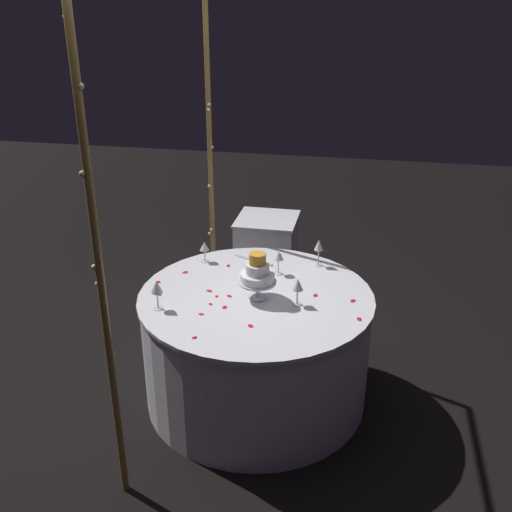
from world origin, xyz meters
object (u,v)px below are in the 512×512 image
(wine_glass_1, at_px, (319,246))
(wine_glass_4, at_px, (278,257))
(cake_knife, at_px, (256,261))
(main_table, at_px, (256,346))
(tiered_cake, at_px, (257,274))
(wine_glass_0, at_px, (157,288))
(decorative_arch, at_px, (165,159))
(wine_glass_2, at_px, (298,285))
(side_table, at_px, (267,258))
(wine_glass_3, at_px, (204,247))

(wine_glass_1, height_order, wine_glass_4, wine_glass_1)
(cake_knife, bearing_deg, main_table, -168.42)
(tiered_cake, bearing_deg, wine_glass_0, 114.22)
(decorative_arch, relative_size, tiered_cake, 8.42)
(tiered_cake, xyz_separation_m, wine_glass_2, (-0.03, -0.24, -0.04))
(main_table, distance_m, side_table, 1.32)
(tiered_cake, relative_size, wine_glass_4, 1.85)
(wine_glass_0, distance_m, wine_glass_2, 0.79)
(decorative_arch, relative_size, wine_glass_0, 13.71)
(wine_glass_1, bearing_deg, main_table, 146.70)
(decorative_arch, xyz_separation_m, cake_knife, (0.46, -0.41, -0.78))
(main_table, bearing_deg, wine_glass_4, -14.98)
(side_table, xyz_separation_m, wine_glass_3, (-0.92, 0.25, 0.47))
(cake_knife, bearing_deg, wine_glass_2, -146.71)
(wine_glass_0, relative_size, wine_glass_4, 1.14)
(main_table, xyz_separation_m, wine_glass_4, (0.31, -0.08, 0.48))
(main_table, relative_size, wine_glass_2, 8.46)
(tiered_cake, height_order, cake_knife, tiered_cake)
(main_table, distance_m, tiered_cake, 0.52)
(decorative_arch, relative_size, wine_glass_4, 15.59)
(wine_glass_3, distance_m, wine_glass_4, 0.51)
(decorative_arch, xyz_separation_m, wine_glass_1, (0.48, -0.82, -0.66))
(wine_glass_2, distance_m, wine_glass_3, 0.82)
(main_table, distance_m, wine_glass_0, 0.76)
(wine_glass_0, bearing_deg, decorative_arch, 0.30)
(cake_knife, bearing_deg, wine_glass_0, 150.52)
(tiered_cake, relative_size, wine_glass_0, 1.63)
(wine_glass_2, bearing_deg, tiered_cake, 82.03)
(wine_glass_0, bearing_deg, wine_glass_4, -45.57)
(tiered_cake, height_order, wine_glass_3, tiered_cake)
(main_table, bearing_deg, wine_glass_3, 47.10)
(wine_glass_2, bearing_deg, wine_glass_3, 55.62)
(cake_knife, bearing_deg, wine_glass_1, -86.95)
(tiered_cake, xyz_separation_m, wine_glass_3, (0.43, 0.44, -0.06))
(decorative_arch, height_order, side_table, decorative_arch)
(decorative_arch, xyz_separation_m, wine_glass_3, (0.39, -0.08, -0.69))
(wine_glass_0, distance_m, wine_glass_3, 0.67)
(wine_glass_0, distance_m, wine_glass_4, 0.82)
(tiered_cake, bearing_deg, wine_glass_1, -30.17)
(wine_glass_0, height_order, cake_knife, wine_glass_0)
(wine_glass_2, bearing_deg, decorative_arch, 84.82)
(main_table, xyz_separation_m, wine_glass_0, (-0.27, 0.51, 0.49))
(wine_glass_4, bearing_deg, decorative_arch, 117.44)
(decorative_arch, relative_size, wine_glass_2, 14.47)
(tiered_cake, bearing_deg, wine_glass_4, -10.99)
(side_table, xyz_separation_m, tiered_cake, (-1.35, -0.19, 0.52))
(wine_glass_2, height_order, wine_glass_3, wine_glass_2)
(wine_glass_3, xyz_separation_m, cake_knife, (0.07, -0.33, -0.10))
(wine_glass_4, bearing_deg, cake_knife, 49.06)
(decorative_arch, bearing_deg, wine_glass_4, -62.56)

